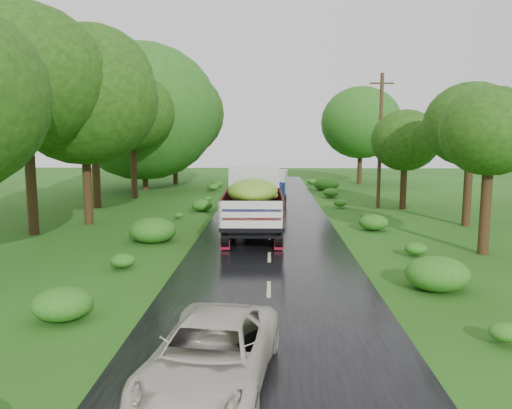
{
  "coord_description": "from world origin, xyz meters",
  "views": [
    {
      "loc": [
        0.05,
        -10.59,
        4.65
      ],
      "look_at": [
        -0.58,
        10.48,
        1.7
      ],
      "focal_mm": 35.0,
      "sensor_mm": 36.0,
      "label": 1
    }
  ],
  "objects_px": {
    "truck_far": "(268,188)",
    "car": "(211,354)",
    "utility_pole": "(380,139)",
    "truck_near": "(254,199)"
  },
  "relations": [
    {
      "from": "truck_far",
      "to": "car",
      "type": "bearing_deg",
      "value": -84.42
    },
    {
      "from": "truck_far",
      "to": "utility_pole",
      "type": "distance_m",
      "value": 7.81
    },
    {
      "from": "truck_near",
      "to": "utility_pole",
      "type": "height_order",
      "value": "utility_pole"
    },
    {
      "from": "utility_pole",
      "to": "truck_near",
      "type": "bearing_deg",
      "value": -132.71
    },
    {
      "from": "truck_near",
      "to": "car",
      "type": "xyz_separation_m",
      "value": [
        -0.28,
        -14.24,
        -1.05
      ]
    },
    {
      "from": "truck_near",
      "to": "utility_pole",
      "type": "bearing_deg",
      "value": 48.82
    },
    {
      "from": "car",
      "to": "utility_pole",
      "type": "xyz_separation_m",
      "value": [
        7.98,
        23.35,
        3.71
      ]
    },
    {
      "from": "truck_far",
      "to": "car",
      "type": "xyz_separation_m",
      "value": [
        -0.88,
        -22.16,
        -0.69
      ]
    },
    {
      "from": "truck_far",
      "to": "utility_pole",
      "type": "relative_size",
      "value": 0.69
    },
    {
      "from": "truck_near",
      "to": "truck_far",
      "type": "distance_m",
      "value": 7.95
    }
  ]
}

